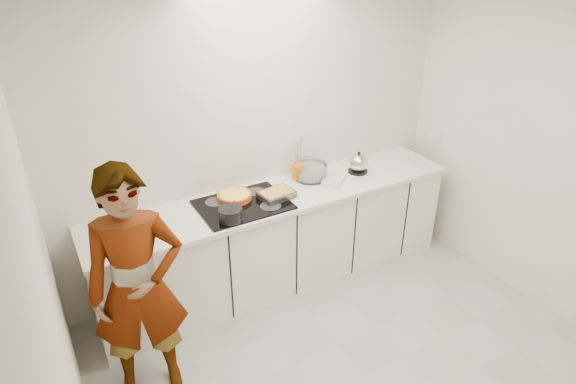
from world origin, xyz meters
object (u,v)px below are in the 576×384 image
mixing_bowl (311,172)px  utensil_crock (298,172)px  tart_dish (234,196)px  kettle (358,164)px  cook (138,288)px  hob (243,205)px  saucepan (230,214)px  baking_dish (276,194)px

mixing_bowl → utensil_crock: (-0.11, 0.04, 0.01)m
tart_dish → utensil_crock: 0.66m
kettle → cook: bearing=-164.8°
tart_dish → mixing_bowl: mixing_bowl is taller
hob → saucepan: 0.27m
tart_dish → kettle: bearing=-3.2°
hob → saucepan: (-0.19, -0.19, 0.06)m
utensil_crock → saucepan: bearing=-155.1°
tart_dish → hob: bearing=-79.1°
utensil_crock → cook: bearing=-155.6°
hob → tart_dish: size_ratio=1.96×
hob → baking_dish: 0.29m
baking_dish → kettle: bearing=5.3°
hob → kettle: size_ratio=3.50×
cook → baking_dish: bearing=32.7°
baking_dish → mixing_bowl: (0.45, 0.19, 0.02)m
kettle → tart_dish: bearing=176.8°
baking_dish → tart_dish: bearing=154.3°
baking_dish → utensil_crock: size_ratio=2.15×
kettle → cook: (-2.18, -0.59, -0.15)m
kettle → cook: size_ratio=0.12×
saucepan → cook: cook is taller
kettle → cook: cook is taller
tart_dish → cook: (-0.97, -0.66, -0.10)m
mixing_bowl → tart_dish: bearing=-177.1°
tart_dish → saucepan: saucepan is taller
saucepan → utensil_crock: (0.82, 0.38, 0.01)m
saucepan → utensil_crock: size_ratio=1.47×
hob → mixing_bowl: bearing=11.7°
mixing_bowl → cook: cook is taller
hob → saucepan: bearing=-135.0°
hob → mixing_bowl: 0.76m
baking_dish → cook: size_ratio=0.18×
cook → kettle: bearing=26.2°
hob → utensil_crock: (0.63, 0.19, 0.06)m
mixing_bowl → cook: 1.87m
tart_dish → saucepan: size_ratio=1.75×
baking_dish → kettle: size_ratio=1.49×
hob → baking_dish: bearing=-7.0°
kettle → utensil_crock: bearing=165.4°
hob → kettle: (1.19, 0.05, 0.08)m
utensil_crock → hob: bearing=-163.1°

